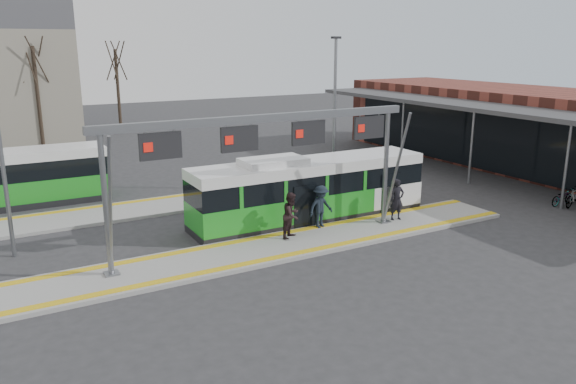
% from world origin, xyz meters
% --- Properties ---
extents(ground, '(120.00, 120.00, 0.00)m').
position_xyz_m(ground, '(0.00, 0.00, 0.00)').
color(ground, '#2D2D30').
rests_on(ground, ground).
extents(platform_main, '(22.00, 3.00, 0.15)m').
position_xyz_m(platform_main, '(0.00, 0.00, 0.07)').
color(platform_main, gray).
rests_on(platform_main, ground).
extents(platform_second, '(20.00, 3.00, 0.15)m').
position_xyz_m(platform_second, '(-4.00, 8.00, 0.07)').
color(platform_second, gray).
rests_on(platform_second, ground).
extents(tactile_main, '(22.00, 2.65, 0.02)m').
position_xyz_m(tactile_main, '(0.00, 0.00, 0.16)').
color(tactile_main, gold).
rests_on(tactile_main, platform_main).
extents(tactile_second, '(20.00, 0.35, 0.02)m').
position_xyz_m(tactile_second, '(-4.00, 9.15, 0.16)').
color(tactile_second, gold).
rests_on(tactile_second, platform_second).
extents(gantry, '(13.00, 1.68, 5.20)m').
position_xyz_m(gantry, '(-0.35, 0.25, 4.30)').
color(gantry, slate).
rests_on(gantry, platform_main).
extents(station_building, '(11.50, 32.00, 5.00)m').
position_xyz_m(station_building, '(21.83, 4.00, 2.53)').
color(station_building, brown).
rests_on(station_building, ground).
extents(hero_bus, '(11.29, 2.53, 3.09)m').
position_xyz_m(hero_bus, '(2.99, 2.62, 1.42)').
color(hero_bus, black).
rests_on(hero_bus, ground).
extents(passenger_a, '(0.75, 0.55, 1.88)m').
position_xyz_m(passenger_a, '(6.25, 0.31, 1.09)').
color(passenger_a, black).
rests_on(passenger_a, platform_main).
extents(passenger_b, '(1.17, 1.11, 1.91)m').
position_xyz_m(passenger_b, '(0.88, 0.56, 1.10)').
color(passenger_b, black).
rests_on(passenger_b, platform_main).
extents(passenger_c, '(1.29, 0.84, 1.87)m').
position_xyz_m(passenger_c, '(2.64, 1.07, 1.09)').
color(passenger_c, black).
rests_on(passenger_c, platform_main).
extents(bicycle_c, '(1.63, 0.60, 0.85)m').
position_xyz_m(bicycle_c, '(15.41, -1.59, 0.42)').
color(bicycle_c, gray).
rests_on(bicycle_c, ground).
extents(bicycle_d, '(1.77, 0.75, 1.03)m').
position_xyz_m(bicycle_d, '(15.67, -2.09, 0.51)').
color(bicycle_d, gray).
rests_on(bicycle_d, ground).
extents(tree_left, '(1.40, 1.40, 8.79)m').
position_xyz_m(tree_left, '(-5.30, 29.93, 6.66)').
color(tree_left, '#382B21').
rests_on(tree_left, ground).
extents(tree_mid, '(1.40, 1.40, 8.44)m').
position_xyz_m(tree_mid, '(1.67, 33.17, 6.40)').
color(tree_mid, '#382B21').
rests_on(tree_mid, ground).
extents(lamp_east, '(0.50, 0.25, 8.28)m').
position_xyz_m(lamp_east, '(6.95, 6.52, 4.39)').
color(lamp_east, slate).
rests_on(lamp_east, ground).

